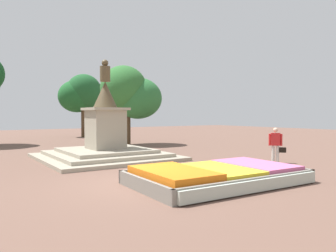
% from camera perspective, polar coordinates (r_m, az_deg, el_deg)
% --- Properties ---
extents(ground_plane, '(78.35, 78.35, 0.00)m').
position_cam_1_polar(ground_plane, '(10.18, -4.68, -9.87)').
color(ground_plane, brown).
extents(flower_planter, '(5.33, 3.34, 0.56)m').
position_cam_1_polar(flower_planter, '(10.15, 8.60, -8.53)').
color(flower_planter, '#38281C').
rests_on(flower_planter, ground_plane).
extents(statue_monument, '(5.85, 5.85, 4.68)m').
position_cam_1_polar(statue_monument, '(15.82, -10.82, -2.62)').
color(statue_monument, '#9D937F').
rests_on(statue_monument, ground_plane).
extents(pedestrian_with_handbag, '(0.54, 0.60, 1.53)m').
position_cam_1_polar(pedestrian_with_handbag, '(14.87, 18.29, -2.90)').
color(pedestrian_with_handbag, beige).
rests_on(pedestrian_with_handbag, ground_plane).
extents(park_tree_behind_statue, '(4.19, 3.61, 5.42)m').
position_cam_1_polar(park_tree_behind_statue, '(22.70, -6.52, 5.67)').
color(park_tree_behind_statue, '#4C3823').
rests_on(park_tree_behind_statue, ground_plane).
extents(park_tree_far_right, '(3.97, 3.21, 5.85)m').
position_cam_1_polar(park_tree_far_right, '(31.67, -15.00, 5.38)').
color(park_tree_far_right, '#4C3823').
rests_on(park_tree_far_right, ground_plane).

